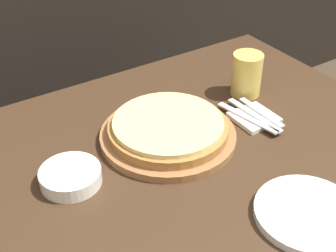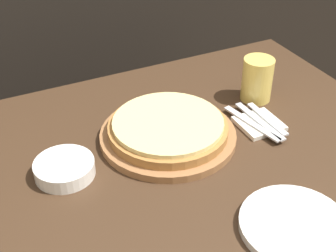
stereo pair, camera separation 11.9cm
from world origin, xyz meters
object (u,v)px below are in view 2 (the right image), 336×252
beer_glass (257,78)px  spoon (267,119)px  dinner_knife (259,121)px  side_bowl (64,168)px  pizza_on_board (168,131)px  dinner_plate (295,226)px  fork (252,123)px

beer_glass → spoon: beer_glass is taller
beer_glass → dinner_knife: bearing=-120.3°
spoon → beer_glass: bearing=69.3°
dinner_knife → side_bowl: bearing=176.4°
dinner_knife → pizza_on_board: bearing=167.7°
pizza_on_board → side_bowl: (-0.28, -0.02, -0.01)m
dinner_plate → spoon: bearing=62.7°
dinner_knife → spoon: bearing=0.0°
beer_glass → side_bowl: (-0.60, -0.09, -0.05)m
beer_glass → side_bowl: 0.61m
fork → spoon: 0.05m
pizza_on_board → beer_glass: (0.32, 0.07, 0.04)m
beer_glass → dinner_plate: (-0.22, -0.46, -0.06)m
side_bowl → spoon: 0.55m
beer_glass → dinner_plate: size_ratio=0.56×
side_bowl → dinner_knife: size_ratio=0.71×
pizza_on_board → fork: pizza_on_board is taller
side_bowl → dinner_plate: bearing=-44.7°
pizza_on_board → dinner_knife: size_ratio=1.77×
pizza_on_board → spoon: (0.27, -0.05, -0.01)m
pizza_on_board → beer_glass: beer_glass is taller
dinner_knife → fork: bearing=180.0°
pizza_on_board → fork: size_ratio=1.78×
side_bowl → pizza_on_board: bearing=4.3°
side_bowl → fork: (0.50, -0.03, -0.00)m
dinner_plate → side_bowl: size_ratio=1.61×
pizza_on_board → dinner_knife: 0.25m
beer_glass → spoon: bearing=-110.7°
fork → side_bowl: bearing=176.2°
dinner_plate → spoon: 0.38m
dinner_plate → dinner_knife: size_ratio=1.15×
dinner_plate → fork: bearing=69.7°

